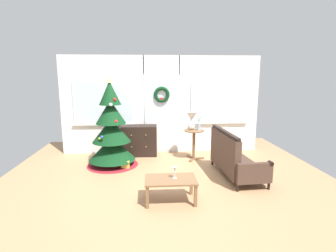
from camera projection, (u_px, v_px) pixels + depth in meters
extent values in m
plane|color=#AD7F56|center=(168.00, 181.00, 5.23)|extent=(6.76, 6.76, 0.00)
cube|color=white|center=(103.00, 105.00, 6.92)|extent=(2.15, 0.08, 2.55)
cube|color=white|center=(218.00, 104.00, 7.15)|extent=(2.15, 0.08, 2.55)
cube|color=white|center=(161.00, 65.00, 6.84)|extent=(0.94, 0.08, 0.50)
cube|color=silver|center=(162.00, 114.00, 7.04)|extent=(0.90, 0.05, 2.05)
cube|color=white|center=(162.00, 136.00, 7.13)|extent=(0.78, 0.02, 0.80)
cube|color=silver|center=(162.00, 100.00, 6.95)|extent=(0.78, 0.01, 1.10)
cube|color=silver|center=(103.00, 103.00, 6.84)|extent=(1.50, 0.01, 1.10)
cube|color=silver|center=(219.00, 102.00, 7.08)|extent=(1.50, 0.01, 1.10)
cube|color=silver|center=(103.00, 125.00, 6.94)|extent=(1.59, 0.06, 0.03)
cube|color=silver|center=(218.00, 123.00, 7.18)|extent=(1.59, 0.06, 0.03)
torus|color=black|center=(162.00, 95.00, 6.88)|extent=(0.41, 0.09, 0.41)
cube|color=red|center=(162.00, 100.00, 6.89)|extent=(0.10, 0.02, 0.10)
cylinder|color=#4C331E|center=(113.00, 161.00, 6.16)|extent=(0.10, 0.10, 0.20)
cone|color=maroon|center=(113.00, 163.00, 6.17)|extent=(1.17, 1.17, 0.10)
cone|color=#0F3819|center=(112.00, 148.00, 6.10)|extent=(1.05, 1.05, 0.53)
cone|color=#0F3819|center=(111.00, 130.00, 6.02)|extent=(0.86, 0.86, 0.53)
cone|color=#0F3819|center=(111.00, 112.00, 5.94)|extent=(0.67, 0.67, 0.53)
cone|color=#0F3819|center=(110.00, 93.00, 5.86)|extent=(0.48, 0.48, 0.53)
cone|color=#E0BC4C|center=(109.00, 80.00, 5.81)|extent=(0.12, 0.12, 0.12)
sphere|color=red|center=(116.00, 121.00, 5.76)|extent=(0.07, 0.07, 0.07)
sphere|color=gold|center=(100.00, 139.00, 5.75)|extent=(0.05, 0.05, 0.05)
sphere|color=silver|center=(111.00, 105.00, 5.71)|extent=(0.08, 0.08, 0.08)
sphere|color=#264CB2|center=(102.00, 137.00, 5.69)|extent=(0.07, 0.07, 0.07)
sphere|color=red|center=(115.00, 99.00, 5.74)|extent=(0.07, 0.07, 0.07)
cube|color=black|center=(139.00, 140.00, 6.86)|extent=(0.92, 0.46, 0.78)
sphere|color=tan|center=(131.00, 135.00, 6.60)|extent=(0.03, 0.03, 0.03)
sphere|color=tan|center=(146.00, 135.00, 6.61)|extent=(0.03, 0.03, 0.03)
sphere|color=tan|center=(132.00, 147.00, 6.66)|extent=(0.03, 0.03, 0.03)
sphere|color=tan|center=(146.00, 147.00, 6.67)|extent=(0.03, 0.03, 0.03)
cylinder|color=black|center=(269.00, 186.00, 4.85)|extent=(0.05, 0.05, 0.14)
cylinder|color=black|center=(237.00, 161.00, 6.26)|extent=(0.05, 0.05, 0.14)
cylinder|color=black|center=(237.00, 188.00, 4.76)|extent=(0.05, 0.05, 0.14)
cylinder|color=black|center=(212.00, 162.00, 6.18)|extent=(0.05, 0.05, 0.14)
cube|color=#473328|center=(238.00, 166.00, 5.49)|extent=(0.81, 1.44, 0.14)
cube|color=#473328|center=(224.00, 149.00, 5.37)|extent=(0.21, 1.40, 0.62)
cube|color=black|center=(225.00, 132.00, 5.31)|extent=(0.17, 1.37, 0.06)
cube|color=#473328|center=(255.00, 173.00, 4.74)|extent=(0.67, 0.13, 0.38)
cylinder|color=black|center=(270.00, 163.00, 4.75)|extent=(0.10, 0.10, 0.09)
cube|color=#473328|center=(225.00, 150.00, 6.18)|extent=(0.67, 0.13, 0.38)
cylinder|color=black|center=(237.00, 143.00, 6.19)|extent=(0.10, 0.10, 0.09)
cylinder|color=brown|center=(194.00, 131.00, 6.47)|extent=(0.48, 0.48, 0.02)
cylinder|color=brown|center=(194.00, 145.00, 6.54)|extent=(0.07, 0.07, 0.71)
cube|color=brown|center=(200.00, 158.00, 6.62)|extent=(0.20, 0.05, 0.04)
cube|color=brown|center=(189.00, 157.00, 6.73)|extent=(0.14, 0.20, 0.04)
cube|color=brown|center=(191.00, 160.00, 6.46)|extent=(0.14, 0.20, 0.04)
sphere|color=silver|center=(191.00, 126.00, 6.49)|extent=(0.16, 0.16, 0.16)
cylinder|color=silver|center=(191.00, 121.00, 6.46)|extent=(0.02, 0.02, 0.06)
cone|color=silver|center=(192.00, 116.00, 6.44)|extent=(0.28, 0.28, 0.20)
cylinder|color=#99ADBC|center=(199.00, 127.00, 6.40)|extent=(0.09, 0.09, 0.16)
sphere|color=#99ADBC|center=(199.00, 124.00, 6.39)|extent=(0.10, 0.10, 0.10)
cylinder|color=#4C7042|center=(198.00, 120.00, 6.37)|extent=(0.07, 0.01, 0.17)
cylinder|color=#4C7042|center=(199.00, 120.00, 6.37)|extent=(0.01, 0.01, 0.18)
cylinder|color=#4C7042|center=(200.00, 120.00, 6.37)|extent=(0.07, 0.01, 0.17)
cube|color=brown|center=(171.00, 180.00, 4.35)|extent=(0.84, 0.53, 0.03)
cube|color=brown|center=(147.00, 197.00, 4.15)|extent=(0.05, 0.05, 0.36)
cube|color=brown|center=(196.00, 196.00, 4.20)|extent=(0.05, 0.05, 0.36)
cube|color=brown|center=(148.00, 186.00, 4.58)|extent=(0.05, 0.05, 0.36)
cube|color=brown|center=(191.00, 185.00, 4.63)|extent=(0.05, 0.05, 0.36)
cylinder|color=silver|center=(175.00, 178.00, 4.37)|extent=(0.06, 0.06, 0.01)
cylinder|color=silver|center=(175.00, 175.00, 4.36)|extent=(0.01, 0.01, 0.10)
cone|color=silver|center=(175.00, 169.00, 4.34)|extent=(0.08, 0.08, 0.09)
cube|color=#D8C64C|center=(125.00, 164.00, 5.94)|extent=(0.18, 0.16, 0.18)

